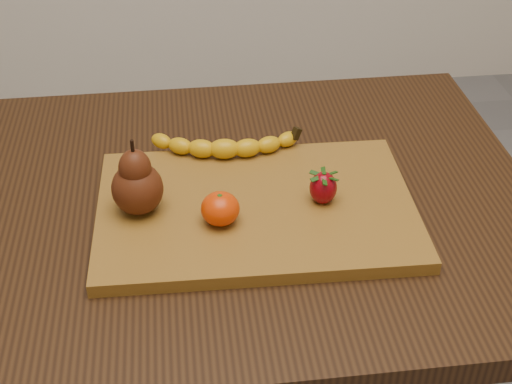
{
  "coord_description": "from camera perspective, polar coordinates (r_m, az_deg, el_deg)",
  "views": [
    {
      "loc": [
        -0.03,
        -0.85,
        1.39
      ],
      "look_at": [
        0.07,
        -0.05,
        0.8
      ],
      "focal_mm": 50.0,
      "sensor_mm": 36.0,
      "label": 1
    }
  ],
  "objects": [
    {
      "name": "strawberry",
      "position": [
        1.01,
        5.4,
        0.43
      ],
      "size": [
        0.05,
        0.05,
        0.05
      ],
      "primitive_type": null,
      "rotation": [
        0.0,
        0.0,
        0.39
      ],
      "color": "maroon",
      "rests_on": "cutting_board"
    },
    {
      "name": "cutting_board",
      "position": [
        1.02,
        0.0,
        -1.36
      ],
      "size": [
        0.46,
        0.31,
        0.02
      ],
      "primitive_type": "cube",
      "rotation": [
        0.0,
        0.0,
        -0.03
      ],
      "color": "brown",
      "rests_on": "table"
    },
    {
      "name": "table",
      "position": [
        1.12,
        -3.98,
        -4.52
      ],
      "size": [
        1.0,
        0.7,
        0.76
      ],
      "color": "black",
      "rests_on": "ground"
    },
    {
      "name": "mandarin",
      "position": [
        0.97,
        -2.88,
        -1.34
      ],
      "size": [
        0.06,
        0.06,
        0.05
      ],
      "primitive_type": "ellipsoid",
      "rotation": [
        0.0,
        0.0,
        0.19
      ],
      "color": "red",
      "rests_on": "cutting_board"
    },
    {
      "name": "pear",
      "position": [
        0.98,
        -9.58,
        1.22
      ],
      "size": [
        0.08,
        0.08,
        0.11
      ],
      "primitive_type": null,
      "rotation": [
        0.0,
        0.0,
        0.12
      ],
      "color": "#4C1E0C",
      "rests_on": "cutting_board"
    },
    {
      "name": "banana",
      "position": [
        1.1,
        -2.55,
        3.47
      ],
      "size": [
        0.2,
        0.07,
        0.03
      ],
      "primitive_type": null,
      "rotation": [
        0.0,
        0.0,
        -0.09
      ],
      "color": "#DAA30A",
      "rests_on": "cutting_board"
    }
  ]
}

